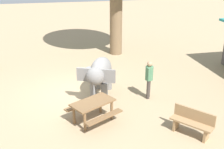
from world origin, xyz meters
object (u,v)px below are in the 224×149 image
wooden_bench (192,122)px  feed_bucket (90,71)px  picnic_table_far (93,107)px  person_handler (149,77)px  elephant (100,73)px

wooden_bench → feed_bucket: bearing=-16.5°
picnic_table_far → feed_bucket: bearing=54.1°
person_handler → elephant: bearing=6.7°
picnic_table_far → person_handler: bearing=-1.4°
elephant → wooden_bench: elephant is taller
elephant → person_handler: bearing=93.8°
elephant → person_handler: person_handler is taller
feed_bucket → elephant: bearing=1.7°
feed_bucket → wooden_bench: bearing=22.3°
wooden_bench → feed_bucket: 6.60m
wooden_bench → picnic_table_far: bearing=24.9°
person_handler → picnic_table_far: size_ratio=0.80×
wooden_bench → picnic_table_far: size_ratio=0.66×
picnic_table_far → wooden_bench: bearing=-55.5°
feed_bucket → picnic_table_far: bearing=-6.7°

